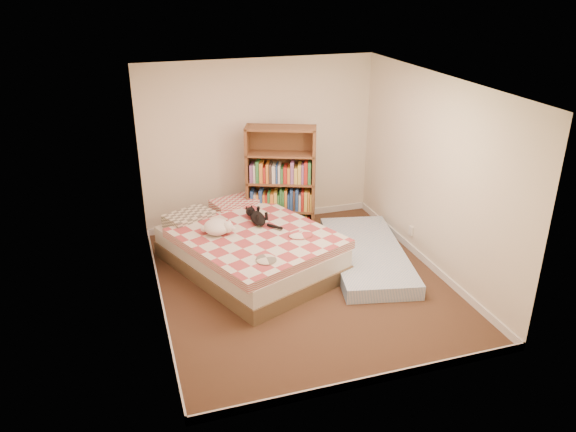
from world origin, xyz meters
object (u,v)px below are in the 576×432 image
object	(u,v)px
bed	(249,247)
bookshelf	(280,197)
white_dog	(218,227)
black_cat	(257,217)
floor_mattress	(367,255)

from	to	relation	value
bed	bookshelf	world-z (taller)	bookshelf
bookshelf	white_dog	distance (m)	1.39
bed	white_dog	size ratio (longest dim) A/B	6.23
bed	black_cat	xyz separation A→B (m)	(0.18, 0.18, 0.34)
bookshelf	black_cat	bearing A→B (deg)	-106.32
floor_mattress	black_cat	distance (m)	1.56
bed	bookshelf	distance (m)	1.13
bookshelf	black_cat	world-z (taller)	bookshelf
bookshelf	floor_mattress	xyz separation A→B (m)	(0.86, -1.19, -0.50)
bed	white_dog	bearing A→B (deg)	160.00
black_cat	bookshelf	bearing A→B (deg)	40.09
bookshelf	white_dog	world-z (taller)	bookshelf
black_cat	white_dog	xyz separation A→B (m)	(-0.57, -0.20, 0.02)
floor_mattress	black_cat	size ratio (longest dim) A/B	3.03
bookshelf	bed	bearing A→B (deg)	-107.80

